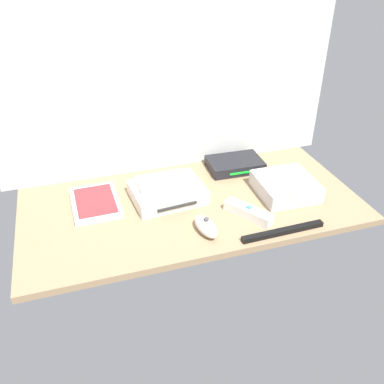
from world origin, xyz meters
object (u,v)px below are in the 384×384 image
at_px(game_case, 95,202).
at_px(sensor_bar, 283,231).
at_px(network_router, 235,164).
at_px(remote_nunchuk, 206,226).
at_px(game_console, 168,192).
at_px(mini_computer, 286,186).
at_px(remote_wand, 248,212).
at_px(remote_classic_pad, 161,182).

relative_size(game_case, sensor_bar, 0.80).
xyz_separation_m(network_router, remote_nunchuk, (-0.21, -0.30, 0.00)).
xyz_separation_m(game_console, mini_computer, (0.35, -0.08, 0.00)).
bearing_deg(remote_nunchuk, remote_wand, 3.66).
bearing_deg(network_router, remote_nunchuk, -122.54).
distance_m(game_case, remote_nunchuk, 0.35).
distance_m(mini_computer, network_router, 0.21).
height_order(remote_wand, remote_nunchuk, remote_nunchuk).
bearing_deg(remote_classic_pad, game_case, 173.14).
bearing_deg(remote_wand, network_router, 42.89).
distance_m(mini_computer, remote_classic_pad, 0.38).
bearing_deg(remote_classic_pad, remote_nunchuk, -73.28).
bearing_deg(remote_nunchuk, remote_classic_pad, 98.54).
height_order(remote_classic_pad, sensor_bar, remote_classic_pad).
xyz_separation_m(remote_wand, remote_nunchuk, (-0.14, -0.03, 0.01)).
bearing_deg(remote_classic_pad, sensor_bar, -47.80).
relative_size(network_router, sensor_bar, 0.77).
height_order(game_case, network_router, network_router).
bearing_deg(mini_computer, remote_wand, -153.49).
xyz_separation_m(mini_computer, sensor_bar, (-0.10, -0.18, -0.02)).
bearing_deg(network_router, mini_computer, -63.38).
bearing_deg(remote_wand, game_case, 122.26).
xyz_separation_m(remote_classic_pad, sensor_bar, (0.27, -0.27, -0.05)).
bearing_deg(remote_wand, remote_nunchuk, 161.18).
relative_size(game_case, remote_classic_pad, 1.32).
xyz_separation_m(mini_computer, remote_nunchuk, (-0.30, -0.11, -0.01)).
bearing_deg(remote_classic_pad, remote_wand, -41.80).
relative_size(game_console, remote_classic_pad, 1.53).
bearing_deg(network_router, remote_wand, -102.67).
xyz_separation_m(game_case, remote_wand, (0.41, -0.19, 0.01)).
bearing_deg(sensor_bar, remote_classic_pad, 133.01).
bearing_deg(sensor_bar, mini_computer, 59.48).
distance_m(mini_computer, game_case, 0.58).
height_order(network_router, sensor_bar, network_router).
bearing_deg(remote_classic_pad, network_router, 17.15).
xyz_separation_m(game_console, remote_wand, (0.19, -0.16, -0.01)).
bearing_deg(game_console, network_router, 17.63).
height_order(game_console, mini_computer, mini_computer).
distance_m(game_console, sensor_bar, 0.36).
bearing_deg(mini_computer, remote_classic_pad, 165.45).
distance_m(game_case, network_router, 0.48).
bearing_deg(game_case, network_router, 8.11).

